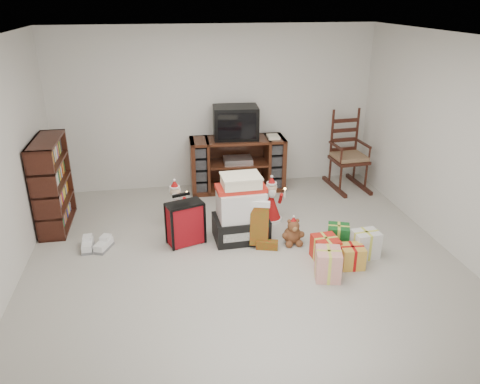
{
  "coord_description": "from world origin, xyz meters",
  "views": [
    {
      "loc": [
        -0.86,
        -4.65,
        2.89
      ],
      "look_at": [
        0.06,
        0.6,
        0.63
      ],
      "focal_mm": 35.0,
      "sensor_mm": 36.0,
      "label": 1
    }
  ],
  "objects_px": {
    "red_suitcase": "(185,223)",
    "rocking_chair": "(347,160)",
    "gift_pile": "(241,212)",
    "santa_figurine": "(271,204)",
    "bookshelf": "(53,185)",
    "gift_cluster": "(343,250)",
    "teddy_bear": "(293,233)",
    "tv_stand": "(238,164)",
    "crt_television": "(236,122)",
    "sneaker_pair": "(96,245)",
    "mrs_claus_figurine": "(176,207)"
  },
  "relations": [
    {
      "from": "santa_figurine",
      "to": "sneaker_pair",
      "type": "height_order",
      "value": "santa_figurine"
    },
    {
      "from": "gift_pile",
      "to": "mrs_claus_figurine",
      "type": "xyz_separation_m",
      "value": [
        -0.79,
        0.57,
        -0.13
      ]
    },
    {
      "from": "sneaker_pair",
      "to": "teddy_bear",
      "type": "bearing_deg",
      "value": 2.04
    },
    {
      "from": "gift_cluster",
      "to": "crt_television",
      "type": "height_order",
      "value": "crt_television"
    },
    {
      "from": "rocking_chair",
      "to": "sneaker_pair",
      "type": "relative_size",
      "value": 3.36
    },
    {
      "from": "santa_figurine",
      "to": "crt_television",
      "type": "distance_m",
      "value": 1.52
    },
    {
      "from": "mrs_claus_figurine",
      "to": "crt_television",
      "type": "xyz_separation_m",
      "value": [
        1.01,
        1.12,
        0.84
      ]
    },
    {
      "from": "rocking_chair",
      "to": "gift_pile",
      "type": "distance_m",
      "value": 2.48
    },
    {
      "from": "gift_pile",
      "to": "mrs_claus_figurine",
      "type": "bearing_deg",
      "value": 141.77
    },
    {
      "from": "tv_stand",
      "to": "santa_figurine",
      "type": "relative_size",
      "value": 2.29
    },
    {
      "from": "bookshelf",
      "to": "sneaker_pair",
      "type": "relative_size",
      "value": 3.14
    },
    {
      "from": "gift_pile",
      "to": "sneaker_pair",
      "type": "relative_size",
      "value": 2.21
    },
    {
      "from": "sneaker_pair",
      "to": "mrs_claus_figurine",
      "type": "bearing_deg",
      "value": 36.27
    },
    {
      "from": "tv_stand",
      "to": "teddy_bear",
      "type": "relative_size",
      "value": 4.46
    },
    {
      "from": "bookshelf",
      "to": "crt_television",
      "type": "bearing_deg",
      "value": 18.87
    },
    {
      "from": "tv_stand",
      "to": "mrs_claus_figurine",
      "type": "bearing_deg",
      "value": -131.76
    },
    {
      "from": "santa_figurine",
      "to": "sneaker_pair",
      "type": "xyz_separation_m",
      "value": [
        -2.3,
        -0.42,
        -0.19
      ]
    },
    {
      "from": "red_suitcase",
      "to": "teddy_bear",
      "type": "xyz_separation_m",
      "value": [
        1.31,
        -0.23,
        -0.13
      ]
    },
    {
      "from": "bookshelf",
      "to": "teddy_bear",
      "type": "height_order",
      "value": "bookshelf"
    },
    {
      "from": "crt_television",
      "to": "mrs_claus_figurine",
      "type": "bearing_deg",
      "value": -127.78
    },
    {
      "from": "bookshelf",
      "to": "sneaker_pair",
      "type": "xyz_separation_m",
      "value": [
        0.57,
        -0.77,
        -0.52
      ]
    },
    {
      "from": "sneaker_pair",
      "to": "gift_cluster",
      "type": "distance_m",
      "value": 2.98
    },
    {
      "from": "rocking_chair",
      "to": "crt_television",
      "type": "height_order",
      "value": "crt_television"
    },
    {
      "from": "rocking_chair",
      "to": "sneaker_pair",
      "type": "distance_m",
      "value": 4.08
    },
    {
      "from": "rocking_chair",
      "to": "bookshelf",
      "type": "bearing_deg",
      "value": -175.58
    },
    {
      "from": "santa_figurine",
      "to": "crt_television",
      "type": "relative_size",
      "value": 0.92
    },
    {
      "from": "rocking_chair",
      "to": "santa_figurine",
      "type": "xyz_separation_m",
      "value": [
        -1.49,
        -1.03,
        -0.19
      ]
    },
    {
      "from": "rocking_chair",
      "to": "gift_cluster",
      "type": "relative_size",
      "value": 1.38
    },
    {
      "from": "gift_pile",
      "to": "red_suitcase",
      "type": "relative_size",
      "value": 1.31
    },
    {
      "from": "rocking_chair",
      "to": "red_suitcase",
      "type": "relative_size",
      "value": 1.99
    },
    {
      "from": "gift_pile",
      "to": "santa_figurine",
      "type": "distance_m",
      "value": 0.69
    },
    {
      "from": "rocking_chair",
      "to": "crt_television",
      "type": "distance_m",
      "value": 1.9
    },
    {
      "from": "sneaker_pair",
      "to": "crt_television",
      "type": "bearing_deg",
      "value": 47.72
    },
    {
      "from": "tv_stand",
      "to": "crt_television",
      "type": "bearing_deg",
      "value": 118.68
    },
    {
      "from": "gift_cluster",
      "to": "red_suitcase",
      "type": "bearing_deg",
      "value": 157.28
    },
    {
      "from": "bookshelf",
      "to": "gift_cluster",
      "type": "bearing_deg",
      "value": -24.25
    },
    {
      "from": "tv_stand",
      "to": "rocking_chair",
      "type": "distance_m",
      "value": 1.76
    },
    {
      "from": "santa_figurine",
      "to": "gift_cluster",
      "type": "relative_size",
      "value": 0.69
    },
    {
      "from": "rocking_chair",
      "to": "gift_pile",
      "type": "bearing_deg",
      "value": -147.77
    },
    {
      "from": "santa_figurine",
      "to": "crt_television",
      "type": "bearing_deg",
      "value": 102.87
    },
    {
      "from": "tv_stand",
      "to": "gift_cluster",
      "type": "relative_size",
      "value": 1.59
    },
    {
      "from": "gift_pile",
      "to": "red_suitcase",
      "type": "height_order",
      "value": "gift_pile"
    },
    {
      "from": "teddy_bear",
      "to": "santa_figurine",
      "type": "xyz_separation_m",
      "value": [
        -0.12,
        0.69,
        0.1
      ]
    },
    {
      "from": "gift_cluster",
      "to": "crt_television",
      "type": "distance_m",
      "value": 2.75
    },
    {
      "from": "crt_television",
      "to": "gift_pile",
      "type": "bearing_deg",
      "value": -93.09
    },
    {
      "from": "red_suitcase",
      "to": "rocking_chair",
      "type": "bearing_deg",
      "value": 10.31
    },
    {
      "from": "red_suitcase",
      "to": "gift_cluster",
      "type": "relative_size",
      "value": 0.69
    },
    {
      "from": "tv_stand",
      "to": "crt_television",
      "type": "relative_size",
      "value": 2.1
    },
    {
      "from": "gift_cluster",
      "to": "tv_stand",
      "type": "bearing_deg",
      "value": 109.28
    },
    {
      "from": "red_suitcase",
      "to": "crt_television",
      "type": "height_order",
      "value": "crt_television"
    }
  ]
}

